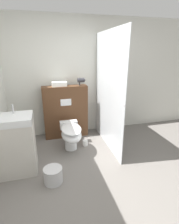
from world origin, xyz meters
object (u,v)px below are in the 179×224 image
Objects in this scene: sink_vanity at (17,145)px; waste_bin at (53,175)px; toilet at (71,135)px; hair_drier at (81,80)px.

sink_vanity is 3.94× the size of waste_bin.
sink_vanity is 0.73m from waste_bin.
toilet is 1.14m from hair_drier.
hair_drier reaches higher than sink_vanity.
toilet is at bearing -119.74° from hair_drier.
toilet is at bearing 64.13° from waste_bin.
hair_drier is at bearing 39.41° from sink_vanity.
sink_vanity reaches higher than waste_bin.
hair_drier is 0.64× the size of waste_bin.
sink_vanity is (-0.89, -0.41, 0.14)m from toilet.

